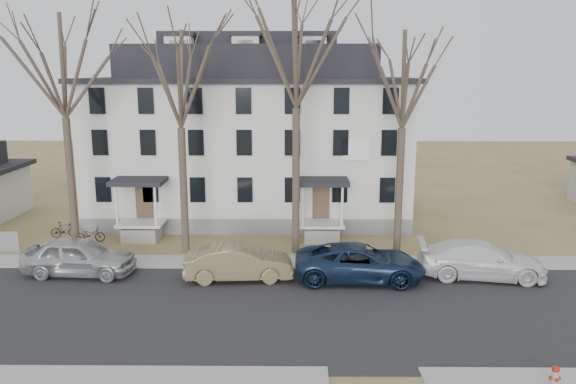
{
  "coord_description": "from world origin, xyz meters",
  "views": [
    {
      "loc": [
        0.86,
        -19.43,
        9.62
      ],
      "look_at": [
        0.59,
        9.0,
        3.52
      ],
      "focal_mm": 35.0,
      "sensor_mm": 36.0,
      "label": 1
    }
  ],
  "objects_px": {
    "car_silver": "(79,257)",
    "bicycle_left": "(90,235)",
    "car_navy": "(360,263)",
    "boarding_house": "(251,137)",
    "tree_far_left": "(61,57)",
    "tree_center": "(296,42)",
    "tree_mid_right": "(404,72)",
    "tree_mid_left": "(179,72)",
    "bicycle_right": "(65,230)",
    "fire_hydrant": "(555,378)",
    "car_tan": "(239,263)",
    "car_white": "(481,260)"
  },
  "relations": [
    {
      "from": "car_silver",
      "to": "bicycle_left",
      "type": "distance_m",
      "value": 5.49
    },
    {
      "from": "car_silver",
      "to": "car_navy",
      "type": "bearing_deg",
      "value": -88.19
    },
    {
      "from": "boarding_house",
      "to": "car_navy",
      "type": "bearing_deg",
      "value": -64.22
    },
    {
      "from": "tree_far_left",
      "to": "tree_center",
      "type": "bearing_deg",
      "value": 0.0
    },
    {
      "from": "car_silver",
      "to": "bicycle_left",
      "type": "height_order",
      "value": "car_silver"
    },
    {
      "from": "tree_mid_right",
      "to": "car_navy",
      "type": "bearing_deg",
      "value": -120.68
    },
    {
      "from": "boarding_house",
      "to": "car_silver",
      "type": "height_order",
      "value": "boarding_house"
    },
    {
      "from": "tree_center",
      "to": "bicycle_left",
      "type": "xyz_separation_m",
      "value": [
        -11.81,
        1.6,
        -10.64
      ]
    },
    {
      "from": "tree_mid_left",
      "to": "car_navy",
      "type": "height_order",
      "value": "tree_mid_left"
    },
    {
      "from": "bicycle_right",
      "to": "car_silver",
      "type": "bearing_deg",
      "value": -161.26
    },
    {
      "from": "tree_mid_left",
      "to": "fire_hydrant",
      "type": "height_order",
      "value": "tree_mid_left"
    },
    {
      "from": "fire_hydrant",
      "to": "car_tan",
      "type": "bearing_deg",
      "value": 138.93
    },
    {
      "from": "car_silver",
      "to": "car_white",
      "type": "bearing_deg",
      "value": -86.17
    },
    {
      "from": "tree_mid_left",
      "to": "fire_hydrant",
      "type": "relative_size",
      "value": 15.87
    },
    {
      "from": "fire_hydrant",
      "to": "car_white",
      "type": "bearing_deg",
      "value": 84.97
    },
    {
      "from": "car_navy",
      "to": "bicycle_right",
      "type": "distance_m",
      "value": 17.9
    },
    {
      "from": "boarding_house",
      "to": "tree_far_left",
      "type": "height_order",
      "value": "tree_far_left"
    },
    {
      "from": "tree_mid_left",
      "to": "car_white",
      "type": "xyz_separation_m",
      "value": [
        14.79,
        -3.8,
        -8.74
      ]
    },
    {
      "from": "boarding_house",
      "to": "fire_hydrant",
      "type": "relative_size",
      "value": 25.9
    },
    {
      "from": "boarding_house",
      "to": "tree_mid_left",
      "type": "xyz_separation_m",
      "value": [
        -3.0,
        -8.15,
        4.22
      ]
    },
    {
      "from": "car_silver",
      "to": "car_navy",
      "type": "xyz_separation_m",
      "value": [
        13.41,
        -0.55,
        -0.06
      ]
    },
    {
      "from": "tree_mid_left",
      "to": "bicycle_left",
      "type": "distance_m",
      "value": 10.97
    },
    {
      "from": "car_tan",
      "to": "car_navy",
      "type": "bearing_deg",
      "value": -94.55
    },
    {
      "from": "car_white",
      "to": "car_navy",
      "type": "bearing_deg",
      "value": 101.19
    },
    {
      "from": "car_white",
      "to": "boarding_house",
      "type": "bearing_deg",
      "value": 51.47
    },
    {
      "from": "boarding_house",
      "to": "car_tan",
      "type": "height_order",
      "value": "boarding_house"
    },
    {
      "from": "tree_far_left",
      "to": "car_navy",
      "type": "height_order",
      "value": "tree_far_left"
    },
    {
      "from": "car_white",
      "to": "fire_hydrant",
      "type": "bearing_deg",
      "value": -178.15
    },
    {
      "from": "tree_mid_right",
      "to": "car_navy",
      "type": "height_order",
      "value": "tree_mid_right"
    },
    {
      "from": "boarding_house",
      "to": "car_tan",
      "type": "relative_size",
      "value": 4.1
    },
    {
      "from": "car_tan",
      "to": "bicycle_left",
      "type": "relative_size",
      "value": 3.03
    },
    {
      "from": "tree_center",
      "to": "tree_mid_right",
      "type": "relative_size",
      "value": 1.15
    },
    {
      "from": "bicycle_left",
      "to": "tree_mid_right",
      "type": "bearing_deg",
      "value": -102.61
    },
    {
      "from": "tree_center",
      "to": "car_white",
      "type": "xyz_separation_m",
      "value": [
        8.79,
        -3.8,
        -10.22
      ]
    },
    {
      "from": "tree_center",
      "to": "bicycle_right",
      "type": "distance_m",
      "value": 17.43
    },
    {
      "from": "car_silver",
      "to": "car_tan",
      "type": "height_order",
      "value": "car_silver"
    },
    {
      "from": "tree_center",
      "to": "car_navy",
      "type": "relative_size",
      "value": 2.43
    },
    {
      "from": "car_silver",
      "to": "fire_hydrant",
      "type": "relative_size",
      "value": 6.62
    },
    {
      "from": "boarding_house",
      "to": "tree_mid_right",
      "type": "relative_size",
      "value": 1.63
    },
    {
      "from": "tree_mid_right",
      "to": "bicycle_left",
      "type": "relative_size",
      "value": 7.61
    },
    {
      "from": "tree_far_left",
      "to": "car_navy",
      "type": "bearing_deg",
      "value": -15.79
    },
    {
      "from": "tree_far_left",
      "to": "fire_hydrant",
      "type": "relative_size",
      "value": 17.09
    },
    {
      "from": "tree_far_left",
      "to": "car_white",
      "type": "height_order",
      "value": "tree_far_left"
    },
    {
      "from": "tree_mid_left",
      "to": "bicycle_right",
      "type": "bearing_deg",
      "value": 162.23
    },
    {
      "from": "boarding_house",
      "to": "fire_hydrant",
      "type": "distance_m",
      "value": 24.75
    },
    {
      "from": "tree_mid_right",
      "to": "fire_hydrant",
      "type": "distance_m",
      "value": 16.5
    },
    {
      "from": "car_white",
      "to": "tree_far_left",
      "type": "bearing_deg",
      "value": 86.51
    },
    {
      "from": "tree_mid_left",
      "to": "bicycle_left",
      "type": "height_order",
      "value": "tree_mid_left"
    },
    {
      "from": "bicycle_right",
      "to": "boarding_house",
      "type": "bearing_deg",
      "value": -70.53
    },
    {
      "from": "tree_mid_left",
      "to": "tree_center",
      "type": "bearing_deg",
      "value": 0.0
    }
  ]
}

